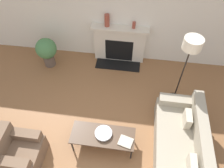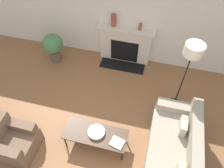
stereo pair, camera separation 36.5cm
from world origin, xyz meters
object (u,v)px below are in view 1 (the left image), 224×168
at_px(coffee_table, 103,136).
at_px(floor_lamp, 191,50).
at_px(mantel_vase_left, 107,20).
at_px(potted_plant, 47,50).
at_px(bowl, 103,133).
at_px(book, 126,142).
at_px(armchair_near, 18,152).
at_px(mantel_vase_center_left, 134,25).
at_px(couch, 182,146).
at_px(fireplace, 119,44).

bearing_deg(coffee_table, floor_lamp, 43.70).
height_order(mantel_vase_left, potted_plant, mantel_vase_left).
bearing_deg(bowl, book, -13.08).
relative_size(armchair_near, mantel_vase_center_left, 4.51).
bearing_deg(mantel_vase_center_left, mantel_vase_left, 180.00).
height_order(book, potted_plant, potted_plant).
xyz_separation_m(armchair_near, book, (1.97, 0.43, 0.12)).
distance_m(couch, book, 1.09).
distance_m(fireplace, floor_lamp, 2.14).
bearing_deg(mantel_vase_left, mantel_vase_center_left, 0.00).
bearing_deg(floor_lamp, book, -124.63).
bearing_deg(bowl, floor_lamp, 43.43).
bearing_deg(book, couch, 20.95).
bearing_deg(mantel_vase_center_left, fireplace, -177.38).
xyz_separation_m(couch, mantel_vase_center_left, (-1.18, 2.58, 0.84)).
xyz_separation_m(book, mantel_vase_center_left, (-0.11, 2.70, 0.72)).
distance_m(armchair_near, floor_lamp, 3.76).
bearing_deg(floor_lamp, mantel_vase_center_left, 133.14).
xyz_separation_m(coffee_table, mantel_vase_left, (-0.32, 2.62, 0.83)).
height_order(armchair_near, mantel_vase_center_left, mantel_vase_center_left).
bearing_deg(fireplace, mantel_vase_center_left, 2.62).
distance_m(coffee_table, floor_lamp, 2.34).
relative_size(fireplace, potted_plant, 1.76).
bearing_deg(armchair_near, mantel_vase_left, -21.04).
bearing_deg(potted_plant, mantel_vase_left, 18.42).
distance_m(book, potted_plant, 3.17).
bearing_deg(armchair_near, mantel_vase_center_left, -30.73).
height_order(floor_lamp, mantel_vase_center_left, floor_lamp).
bearing_deg(potted_plant, couch, -31.75).
relative_size(bowl, potted_plant, 0.40).
height_order(couch, coffee_table, couch).
bearing_deg(mantel_vase_center_left, couch, -65.45).
relative_size(armchair_near, book, 2.49).
xyz_separation_m(fireplace, armchair_near, (-1.53, -3.12, -0.21)).
xyz_separation_m(fireplace, potted_plant, (-1.84, -0.49, -0.01)).
bearing_deg(mantel_vase_left, book, -74.21).
height_order(book, floor_lamp, floor_lamp).
bearing_deg(floor_lamp, mantel_vase_left, 145.96).
xyz_separation_m(mantel_vase_left, mantel_vase_center_left, (0.66, 0.00, -0.07)).
distance_m(coffee_table, book, 0.46).
bearing_deg(book, mantel_vase_left, 120.21).
xyz_separation_m(coffee_table, potted_plant, (-1.83, 2.12, 0.13)).
distance_m(armchair_near, mantel_vase_center_left, 3.74).
xyz_separation_m(coffee_table, floor_lamp, (1.48, 1.41, 1.14)).
distance_m(couch, potted_plant, 3.95).
bearing_deg(bowl, mantel_vase_left, 97.16).
bearing_deg(potted_plant, book, -43.93).
bearing_deg(couch, floor_lamp, -178.20).
bearing_deg(mantel_vase_left, floor_lamp, -34.04).
height_order(bowl, potted_plant, potted_plant).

